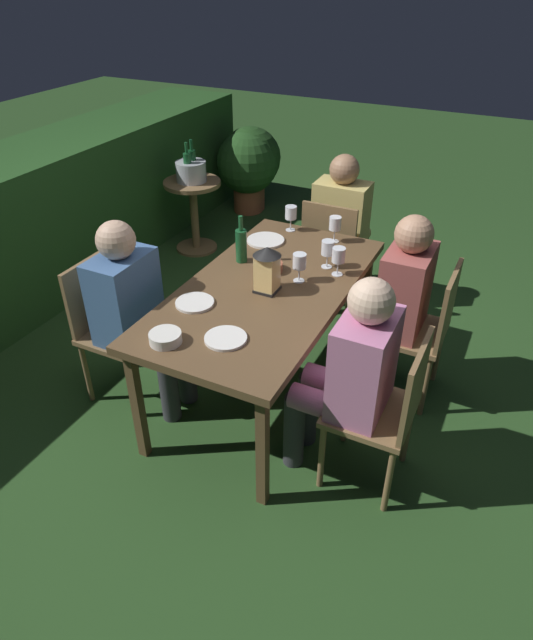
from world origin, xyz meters
name	(u,v)px	position (x,y,z in m)	size (l,w,h in m)	color
ground_plane	(266,389)	(0.00, 0.00, 0.00)	(16.00, 16.00, 0.00)	#26471E
dining_table	(266,296)	(0.00, 0.00, 0.69)	(1.69, 0.86, 0.74)	brown
chair_side_left_b	(423,327)	(0.38, -0.82, 0.49)	(0.42, 0.40, 0.87)	brown
person_in_rust	(393,297)	(0.38, -0.63, 0.64)	(0.38, 0.47, 1.15)	#9E4C47
chair_side_right_a	(112,323)	(-0.38, 0.82, 0.49)	(0.42, 0.40, 0.87)	brown
person_in_blue	(136,309)	(-0.38, 0.63, 0.64)	(0.38, 0.47, 1.15)	#426699
chair_head_far	(332,250)	(1.09, 0.00, 0.49)	(0.40, 0.42, 0.87)	brown
person_in_mustard	(343,221)	(1.29, 0.00, 0.64)	(0.48, 0.38, 1.15)	tan
chair_side_left_a	(386,407)	(-0.38, -0.82, 0.49)	(0.42, 0.40, 0.87)	brown
person_in_pink	(350,371)	(-0.38, -0.63, 0.64)	(0.38, 0.47, 1.15)	#C675A3
lantern_centerpiece	(267,267)	(-0.04, -0.02, 0.89)	(0.15, 0.15, 0.27)	black
green_bottle_on_table	(241,245)	(0.21, 0.27, 0.85)	(0.07, 0.07, 0.29)	#195128
wine_glass_a	(335,225)	(0.71, -0.13, 0.86)	(0.08, 0.08, 0.17)	silver
wine_glass_b	(328,249)	(0.37, -0.22, 0.86)	(0.08, 0.08, 0.17)	silver
wine_glass_c	(299,263)	(0.14, -0.14, 0.86)	(0.08, 0.08, 0.17)	silver
wine_glass_d	(291,214)	(0.75, 0.19, 0.86)	(0.08, 0.08, 0.17)	silver
wine_glass_e	(339,256)	(0.31, -0.30, 0.86)	(0.08, 0.08, 0.17)	silver
plate_a	(266,240)	(0.52, 0.26, 0.75)	(0.24, 0.24, 0.01)	white
plate_b	(195,303)	(-0.33, 0.26, 0.75)	(0.21, 0.21, 0.01)	white
plate_c	(226,338)	(-0.54, -0.05, 0.75)	(0.21, 0.21, 0.01)	white
bowl_olives	(165,337)	(-0.69, 0.20, 0.77)	(0.16, 0.16, 0.05)	silver
bowl_bread	(270,266)	(0.18, 0.06, 0.77)	(0.15, 0.15, 0.05)	#9E5138
side_table	(194,205)	(1.51, 1.46, 0.43)	(0.50, 0.50, 0.65)	brown
ice_bucket	(191,170)	(1.51, 1.46, 0.75)	(0.26, 0.26, 0.34)	#B2B7BF
potted_plant_by_hedge	(251,161)	(2.60, 1.46, 0.51)	(0.62, 0.62, 0.86)	#9E5133
potted_plant_corner	(248,165)	(2.53, 1.46, 0.49)	(0.63, 0.63, 0.84)	#9E5133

